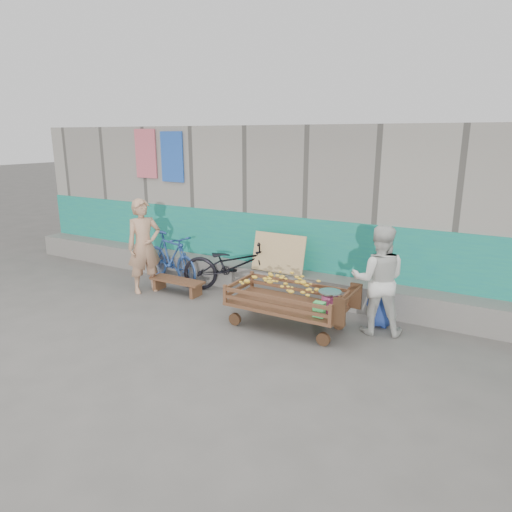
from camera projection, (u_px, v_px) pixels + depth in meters
The scene contains 9 objects.
ground at pixel (190, 338), 6.56m from camera, with size 80.00×80.00×0.00m, color #56544F.
building_wall at pixel (305, 202), 9.59m from camera, with size 12.00×3.50×3.00m.
banana_cart at pixel (285, 293), 6.81m from camera, with size 1.89×0.87×0.81m.
bench at pixel (177, 283), 8.38m from camera, with size 1.06×0.32×0.27m.
vendor_man at pixel (144, 246), 8.31m from camera, with size 0.63×0.41×1.73m, color tan.
woman at pixel (378, 280), 6.57m from camera, with size 0.78×0.61×1.61m, color silver.
child at pixel (381, 299), 6.86m from camera, with size 0.43×0.28×0.89m, color #243F98.
bicycle_dark at pixel (233, 265), 8.42m from camera, with size 0.66×1.89×0.99m, color black.
bicycle_blue at pixel (171, 257), 8.97m from camera, with size 0.46×1.65×0.99m, color #294A8F.
Camera 1 is at (3.81, -4.78, 2.83)m, focal length 32.00 mm.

